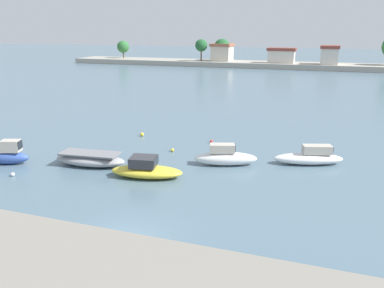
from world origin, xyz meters
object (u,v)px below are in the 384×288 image
moored_boat_0 (8,155)px  moored_boat_1 (90,159)px  mooring_buoy_0 (142,134)px  mooring_buoy_2 (172,150)px  moored_boat_3 (225,157)px  moored_boat_2 (146,170)px  mooring_buoy_1 (13,174)px  moored_boat_4 (310,157)px  mooring_buoy_4 (75,152)px  mooring_buoy_3 (211,141)px

moored_boat_0 → moored_boat_1: 6.27m
mooring_buoy_0 → moored_boat_0: bearing=-118.9°
mooring_buoy_2 → moored_boat_3: bearing=-20.2°
moored_boat_2 → mooring_buoy_1: moored_boat_2 is taller
moored_boat_3 → mooring_buoy_2: bearing=141.3°
mooring_buoy_0 → mooring_buoy_1: mooring_buoy_0 is taller
moored_boat_1 → mooring_buoy_1: (-3.80, -3.75, -0.35)m
moored_boat_0 → mooring_buoy_0: size_ratio=9.70×
mooring_buoy_1 → mooring_buoy_2: mooring_buoy_2 is taller
moored_boat_2 → moored_boat_4: (10.37, 6.59, 0.00)m
moored_boat_0 → mooring_buoy_4: bearing=33.6°
moored_boat_1 → mooring_buoy_3: moored_boat_1 is taller
mooring_buoy_2 → mooring_buoy_3: mooring_buoy_3 is taller
moored_boat_2 → mooring_buoy_4: bearing=148.1°
moored_boat_4 → mooring_buoy_3: (-8.64, 3.09, -0.39)m
moored_boat_2 → mooring_buoy_3: (1.73, 9.68, -0.39)m
moored_boat_0 → moored_boat_2: bearing=-13.8°
moored_boat_0 → mooring_buoy_0: bearing=42.7°
moored_boat_4 → mooring_buoy_4: (-18.31, -3.55, -0.40)m
mooring_buoy_1 → mooring_buoy_4: (0.84, 5.98, 0.01)m
mooring_buoy_0 → mooring_buoy_1: (-3.65, -12.71, -0.04)m
moored_boat_4 → mooring_buoy_3: moored_boat_4 is taller
moored_boat_4 → mooring_buoy_3: size_ratio=18.64×
moored_boat_1 → mooring_buoy_2: size_ratio=20.05×
moored_boat_3 → mooring_buoy_4: 12.46m
mooring_buoy_2 → mooring_buoy_4: 8.01m
moored_boat_4 → mooring_buoy_4: 18.66m
moored_boat_0 → mooring_buoy_3: (12.74, 10.57, -0.56)m
mooring_buoy_0 → mooring_buoy_4: bearing=-112.7°
moored_boat_1 → mooring_buoy_0: 8.97m
mooring_buoy_0 → mooring_buoy_2: 5.87m
moored_boat_3 → mooring_buoy_3: size_ratio=16.91×
moored_boat_3 → mooring_buoy_2: (-4.99, 1.84, -0.47)m
moored_boat_0 → mooring_buoy_3: bearing=21.3°
moored_boat_0 → mooring_buoy_1: 3.08m
moored_boat_3 → moored_boat_1: bearing=-178.2°
moored_boat_4 → mooring_buoy_0: bearing=150.9°
moored_boat_3 → moored_boat_4: moored_boat_3 is taller
moored_boat_0 → moored_boat_3: size_ratio=0.71×
moored_boat_0 → mooring_buoy_1: moored_boat_0 is taller
moored_boat_0 → mooring_buoy_0: (5.87, 10.65, -0.52)m
mooring_buoy_1 → moored_boat_2: bearing=18.5°
moored_boat_2 → mooring_buoy_2: moored_boat_2 is taller
moored_boat_1 → mooring_buoy_2: 6.92m
mooring_buoy_0 → mooring_buoy_1: bearing=-106.0°
moored_boat_0 → moored_boat_4: (21.38, 7.48, -0.16)m
mooring_buoy_3 → mooring_buoy_2: bearing=-122.6°
moored_boat_4 → mooring_buoy_2: (-10.92, -0.48, -0.40)m
moored_boat_1 → moored_boat_4: moored_boat_4 is taller
moored_boat_4 → mooring_buoy_1: bearing=-171.0°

